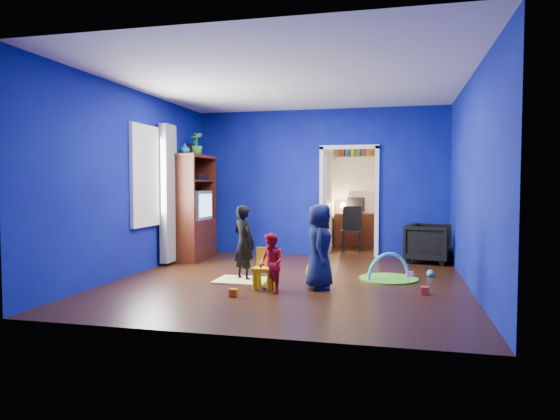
% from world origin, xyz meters
% --- Properties ---
extents(floor, '(5.00, 5.50, 0.01)m').
position_xyz_m(floor, '(0.00, 0.00, 0.00)').
color(floor, black).
rests_on(floor, ground).
extents(ceiling, '(5.00, 5.50, 0.01)m').
position_xyz_m(ceiling, '(0.00, 0.00, 2.90)').
color(ceiling, white).
rests_on(ceiling, wall_back).
extents(wall_back, '(5.00, 0.02, 2.90)m').
position_xyz_m(wall_back, '(0.00, 2.75, 1.45)').
color(wall_back, '#0B0C7B').
rests_on(wall_back, floor).
extents(wall_front, '(5.00, 0.02, 2.90)m').
position_xyz_m(wall_front, '(0.00, -2.75, 1.45)').
color(wall_front, '#0B0C7B').
rests_on(wall_front, floor).
extents(wall_left, '(0.02, 5.50, 2.90)m').
position_xyz_m(wall_left, '(-2.50, 0.00, 1.45)').
color(wall_left, '#0B0C7B').
rests_on(wall_left, floor).
extents(wall_right, '(0.02, 5.50, 2.90)m').
position_xyz_m(wall_right, '(2.50, 0.00, 1.45)').
color(wall_right, '#0B0C7B').
rests_on(wall_right, floor).
extents(alcove, '(1.00, 1.75, 2.50)m').
position_xyz_m(alcove, '(0.60, 3.62, 1.25)').
color(alcove, silver).
rests_on(alcove, floor).
extents(armchair, '(0.93, 0.91, 0.70)m').
position_xyz_m(armchair, '(2.10, 2.20, 0.35)').
color(armchair, black).
rests_on(armchair, floor).
extents(child_black, '(0.48, 0.45, 1.11)m').
position_xyz_m(child_black, '(-0.66, -0.15, 0.56)').
color(child_black, black).
rests_on(child_black, floor).
extents(child_navy, '(0.43, 0.60, 1.15)m').
position_xyz_m(child_navy, '(0.51, -0.48, 0.58)').
color(child_navy, '#0E1033').
rests_on(child_navy, floor).
extents(toddler_red, '(0.48, 0.48, 0.78)m').
position_xyz_m(toddler_red, '(-0.06, -0.87, 0.39)').
color(toddler_red, '#B7132A').
rests_on(toddler_red, floor).
extents(vase, '(0.21, 0.21, 0.19)m').
position_xyz_m(vase, '(-2.22, 1.29, 2.06)').
color(vase, '#0B585D').
rests_on(vase, tv_armoire).
extents(potted_plant, '(0.26, 0.26, 0.45)m').
position_xyz_m(potted_plant, '(-2.22, 1.81, 2.19)').
color(potted_plant, '#32812E').
rests_on(potted_plant, tv_armoire).
extents(tv_armoire, '(0.58, 1.14, 1.96)m').
position_xyz_m(tv_armoire, '(-2.22, 1.59, 0.98)').
color(tv_armoire, '#3A1209').
rests_on(tv_armoire, floor).
extents(crt_tv, '(0.46, 0.70, 0.54)m').
position_xyz_m(crt_tv, '(-2.18, 1.59, 1.02)').
color(crt_tv, silver).
rests_on(crt_tv, tv_armoire).
extents(yellow_blanket, '(0.76, 0.61, 0.03)m').
position_xyz_m(yellow_blanket, '(-0.66, -0.25, 0.01)').
color(yellow_blanket, '#F2E07A').
rests_on(yellow_blanket, floor).
extents(hopper_ball, '(0.36, 0.36, 0.36)m').
position_xyz_m(hopper_ball, '(0.46, -0.23, 0.18)').
color(hopper_ball, yellow).
rests_on(hopper_ball, floor).
extents(kid_chair, '(0.30, 0.30, 0.50)m').
position_xyz_m(kid_chair, '(-0.21, -0.67, 0.25)').
color(kid_chair, yellow).
rests_on(kid_chair, floor).
extents(play_mat, '(0.87, 0.87, 0.02)m').
position_xyz_m(play_mat, '(1.42, 0.41, 0.01)').
color(play_mat, green).
rests_on(play_mat, floor).
extents(toy_arch, '(0.63, 0.53, 0.78)m').
position_xyz_m(toy_arch, '(1.42, 0.41, 0.02)').
color(toy_arch, '#3F8CD8').
rests_on(toy_arch, floor).
extents(window_left, '(0.03, 0.95, 1.55)m').
position_xyz_m(window_left, '(-2.48, 0.35, 1.55)').
color(window_left, white).
rests_on(window_left, wall_left).
extents(curtain, '(0.14, 0.42, 2.40)m').
position_xyz_m(curtain, '(-2.37, 0.90, 1.25)').
color(curtain, slate).
rests_on(curtain, floor).
extents(doorway, '(1.16, 0.10, 2.10)m').
position_xyz_m(doorway, '(0.60, 2.75, 1.05)').
color(doorway, white).
rests_on(doorway, floor).
extents(study_desk, '(0.88, 0.44, 0.75)m').
position_xyz_m(study_desk, '(0.60, 4.26, 0.38)').
color(study_desk, '#3D140A').
rests_on(study_desk, floor).
extents(desk_monitor, '(0.40, 0.05, 0.32)m').
position_xyz_m(desk_monitor, '(0.60, 4.38, 0.95)').
color(desk_monitor, black).
rests_on(desk_monitor, study_desk).
extents(desk_lamp, '(0.14, 0.14, 0.14)m').
position_xyz_m(desk_lamp, '(0.32, 4.32, 0.93)').
color(desk_lamp, '#FFD88C').
rests_on(desk_lamp, study_desk).
extents(folding_chair, '(0.40, 0.40, 0.92)m').
position_xyz_m(folding_chair, '(0.60, 3.30, 0.46)').
color(folding_chair, black).
rests_on(folding_chair, floor).
extents(book_shelf, '(0.88, 0.24, 0.04)m').
position_xyz_m(book_shelf, '(0.60, 4.37, 2.02)').
color(book_shelf, white).
rests_on(book_shelf, study_desk).
extents(toy_0, '(0.10, 0.08, 0.10)m').
position_xyz_m(toy_0, '(1.89, -0.52, 0.05)').
color(toy_0, '#F13F28').
rests_on(toy_0, floor).
extents(toy_1, '(0.11, 0.11, 0.11)m').
position_xyz_m(toy_1, '(2.04, 0.78, 0.06)').
color(toy_1, '#27A2E1').
rests_on(toy_1, floor).
extents(toy_2, '(0.10, 0.08, 0.10)m').
position_xyz_m(toy_2, '(-0.46, -1.21, 0.05)').
color(toy_2, '#FB5F0D').
rests_on(toy_2, floor).
extents(toy_3, '(0.11, 0.11, 0.11)m').
position_xyz_m(toy_3, '(0.52, 0.44, 0.06)').
color(toy_3, green).
rests_on(toy_3, floor).
extents(toy_4, '(0.10, 0.08, 0.10)m').
position_xyz_m(toy_4, '(1.73, 0.59, 0.05)').
color(toy_4, '#C449BE').
rests_on(toy_4, floor).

